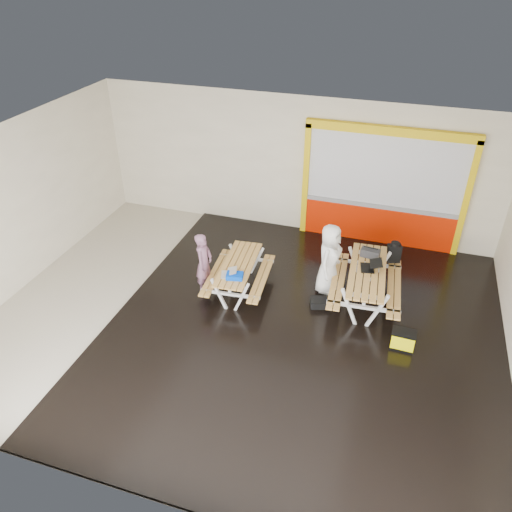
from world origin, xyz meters
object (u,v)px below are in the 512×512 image
(laptop_left, at_px, (228,273))
(fluke_bag, at_px, (403,340))
(person_right, at_px, (329,259))
(dark_case, at_px, (320,303))
(blue_pouch, at_px, (235,276))
(picnic_table_right, at_px, (367,278))
(laptop_right, at_px, (370,266))
(picnic_table_left, at_px, (239,270))
(person_left, at_px, (204,263))
(backpack, at_px, (394,252))
(toolbox, at_px, (370,253))

(laptop_left, distance_m, fluke_bag, 3.62)
(person_right, distance_m, dark_case, 0.93)
(blue_pouch, xyz_separation_m, dark_case, (1.69, 0.50, -0.65))
(picnic_table_right, bearing_deg, blue_pouch, -159.53)
(laptop_left, bearing_deg, laptop_right, 19.65)
(picnic_table_left, xyz_separation_m, picnic_table_right, (2.63, 0.43, 0.07))
(blue_pouch, bearing_deg, person_left, 161.34)
(person_left, xyz_separation_m, laptop_left, (0.63, -0.21, 0.01))
(laptop_right, xyz_separation_m, backpack, (0.41, 0.92, -0.13))
(person_right, height_order, blue_pouch, person_right)
(picnic_table_right, bearing_deg, picnic_table_left, -170.71)
(laptop_left, height_order, fluke_bag, laptop_left)
(picnic_table_left, relative_size, blue_pouch, 5.78)
(person_right, height_order, laptop_right, person_right)
(person_right, relative_size, blue_pouch, 4.74)
(person_right, relative_size, fluke_bag, 3.49)
(laptop_right, height_order, fluke_bag, laptop_right)
(picnic_table_left, distance_m, laptop_left, 0.51)
(picnic_table_right, xyz_separation_m, dark_case, (-0.85, -0.44, -0.51))
(person_right, height_order, laptop_left, person_right)
(picnic_table_left, xyz_separation_m, laptop_right, (2.67, 0.51, 0.32))
(laptop_left, distance_m, laptop_right, 2.90)
(picnic_table_left, bearing_deg, laptop_left, -97.04)
(toolbox, height_order, fluke_bag, toolbox)
(picnic_table_left, bearing_deg, backpack, 24.90)
(laptop_left, relative_size, backpack, 0.81)
(laptop_right, relative_size, fluke_bag, 1.06)
(picnic_table_right, relative_size, person_right, 1.38)
(laptop_right, xyz_separation_m, fluke_bag, (0.83, -1.30, -0.65))
(toolbox, bearing_deg, person_left, -159.66)
(dark_case, bearing_deg, fluke_bag, -24.26)
(person_right, distance_m, laptop_right, 0.86)
(backpack, relative_size, dark_case, 1.19)
(picnic_table_right, relative_size, laptop_left, 5.58)
(picnic_table_right, height_order, dark_case, picnic_table_right)
(picnic_table_right, relative_size, dark_case, 5.39)
(picnic_table_left, distance_m, picnic_table_right, 2.67)
(toolbox, distance_m, dark_case, 1.50)
(blue_pouch, bearing_deg, picnic_table_right, 20.47)
(blue_pouch, xyz_separation_m, toolbox, (2.51, 1.48, 0.14))
(person_right, bearing_deg, picnic_table_right, -90.12)
(laptop_left, height_order, laptop_right, laptop_right)
(laptop_right, bearing_deg, fluke_bag, -57.27)
(person_left, xyz_separation_m, toolbox, (3.29, 1.22, 0.15))
(blue_pouch, bearing_deg, toolbox, 30.62)
(dark_case, bearing_deg, picnic_table_left, 179.68)
(picnic_table_left, relative_size, dark_case, 4.77)
(person_left, height_order, laptop_right, person_left)
(picnic_table_left, xyz_separation_m, laptop_left, (-0.06, -0.46, 0.21))
(picnic_table_left, bearing_deg, laptop_right, 10.87)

